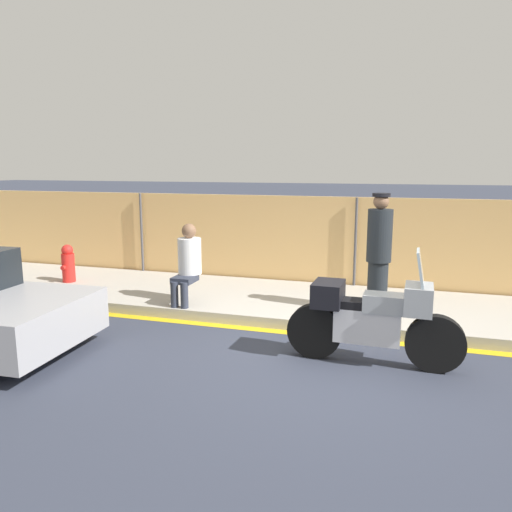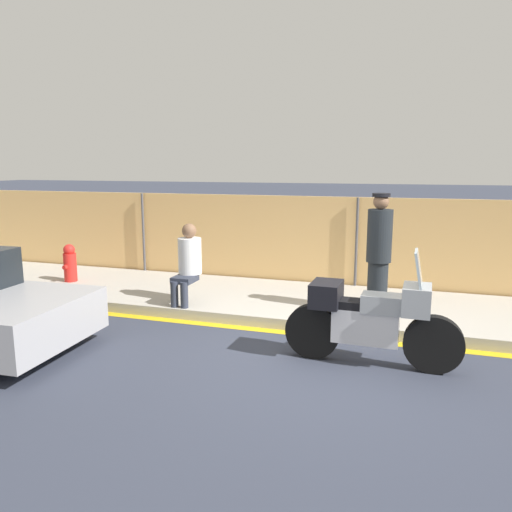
# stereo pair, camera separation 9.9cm
# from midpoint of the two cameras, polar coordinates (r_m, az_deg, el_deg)

# --- Properties ---
(ground_plane) EXTENTS (120.00, 120.00, 0.00)m
(ground_plane) POSITION_cam_midpoint_polar(r_m,az_deg,el_deg) (6.50, 7.92, -11.78)
(ground_plane) COLOR #333847
(sidewalk) EXTENTS (33.70, 2.48, 0.17)m
(sidewalk) POSITION_cam_midpoint_polar(r_m,az_deg,el_deg) (8.57, 10.56, -5.76)
(sidewalk) COLOR #ADA89E
(sidewalk) RESTS_ON ground_plane
(curb_paint_stripe) EXTENTS (33.70, 0.18, 0.01)m
(curb_paint_stripe) POSITION_cam_midpoint_polar(r_m,az_deg,el_deg) (7.33, 9.17, -9.16)
(curb_paint_stripe) COLOR gold
(curb_paint_stripe) RESTS_ON ground_plane
(storefront_fence) EXTENTS (32.02, 0.17, 1.84)m
(storefront_fence) POSITION_cam_midpoint_polar(r_m,az_deg,el_deg) (9.68, 11.75, 1.15)
(storefront_fence) COLOR #E5B26B
(storefront_fence) RESTS_ON ground_plane
(motorcycle) EXTENTS (2.16, 0.52, 1.46)m
(motorcycle) POSITION_cam_midpoint_polar(r_m,az_deg,el_deg) (6.31, 13.37, -6.96)
(motorcycle) COLOR black
(motorcycle) RESTS_ON ground_plane
(officer_standing) EXTENTS (0.38, 0.38, 1.85)m
(officer_standing) POSITION_cam_midpoint_polar(r_m,az_deg,el_deg) (7.87, 14.21, 0.42)
(officer_standing) COLOR #1E2328
(officer_standing) RESTS_ON sidewalk
(person_seated_on_curb) EXTENTS (0.39, 0.68, 1.32)m
(person_seated_on_curb) POSITION_cam_midpoint_polar(r_m,az_deg,el_deg) (8.34, -7.42, -0.38)
(person_seated_on_curb) COLOR #2D3342
(person_seated_on_curb) RESTS_ON sidewalk
(fire_hydrant) EXTENTS (0.25, 0.31, 0.74)m
(fire_hydrant) POSITION_cam_midpoint_polar(r_m,az_deg,el_deg) (10.46, -20.24, -0.77)
(fire_hydrant) COLOR red
(fire_hydrant) RESTS_ON sidewalk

